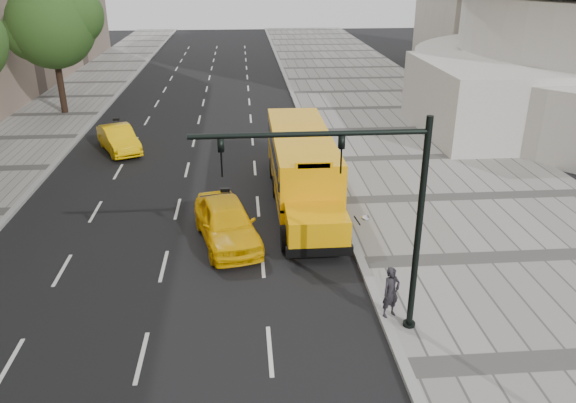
{
  "coord_description": "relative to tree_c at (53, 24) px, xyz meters",
  "views": [
    {
      "loc": [
        1.96,
        -22.64,
        9.92
      ],
      "look_at": [
        3.5,
        -4.0,
        1.9
      ],
      "focal_mm": 35.0,
      "sensor_mm": 36.0,
      "label": 1
    }
  ],
  "objects": [
    {
      "name": "school_bus",
      "position": [
        14.89,
        -16.55,
        -4.31
      ],
      "size": [
        2.96,
        11.56,
        3.19
      ],
      "color": "#FAA805",
      "rests_on": "ground"
    },
    {
      "name": "curb_museum",
      "position": [
        16.39,
        -17.27,
        -6.0
      ],
      "size": [
        0.3,
        140.0,
        0.15
      ],
      "primitive_type": "cube",
      "color": "gray",
      "rests_on": "ground"
    },
    {
      "name": "traffic_signal",
      "position": [
        15.58,
        -26.63,
        -1.98
      ],
      "size": [
        6.18,
        0.36,
        6.4
      ],
      "color": "black",
      "rests_on": "ground"
    },
    {
      "name": "ground",
      "position": [
        10.39,
        -17.27,
        -6.07
      ],
      "size": [
        140.0,
        140.0,
        0.0
      ],
      "primitive_type": "plane",
      "color": "black",
      "rests_on": "ground"
    },
    {
      "name": "sidewalk_museum",
      "position": [
        22.39,
        -17.27,
        -6.0
      ],
      "size": [
        12.0,
        140.0,
        0.15
      ],
      "primitive_type": "cube",
      "color": "gray",
      "rests_on": "ground"
    },
    {
      "name": "curb_far",
      "position": [
        2.39,
        -17.27,
        -6.0
      ],
      "size": [
        0.3,
        140.0,
        0.15
      ],
      "primitive_type": "cube",
      "color": "gray",
      "rests_on": "ground"
    },
    {
      "name": "pedestrian",
      "position": [
        16.54,
        -26.09,
        -5.12
      ],
      "size": [
        0.69,
        0.59,
        1.61
      ],
      "primitive_type": "imported",
      "rotation": [
        0.0,
        0.0,
        0.42
      ],
      "color": "#252228",
      "rests_on": "sidewalk_museum"
    },
    {
      "name": "tree_c",
      "position": [
        0.0,
        0.0,
        0.0
      ],
      "size": [
        6.41,
        5.69,
        8.87
      ],
      "color": "black",
      "rests_on": "ground"
    },
    {
      "name": "taxi_near",
      "position": [
        11.61,
        -20.58,
        -5.24
      ],
      "size": [
        3.0,
        5.19,
        1.66
      ],
      "primitive_type": "imported",
      "rotation": [
        0.0,
        0.0,
        0.22
      ],
      "color": "#FFBE04",
      "rests_on": "ground"
    },
    {
      "name": "taxi_far",
      "position": [
        5.35,
        -8.86,
        -5.35
      ],
      "size": [
        3.22,
        4.6,
        1.44
      ],
      "primitive_type": "imported",
      "rotation": [
        0.0,
        0.0,
        0.43
      ],
      "color": "#FFBE04",
      "rests_on": "ground"
    }
  ]
}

